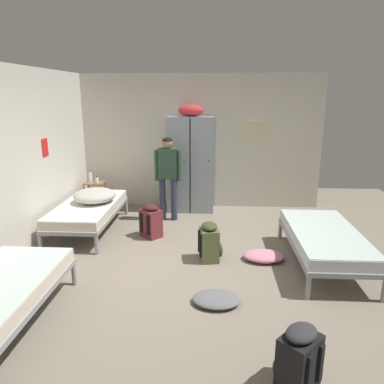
{
  "coord_description": "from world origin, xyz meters",
  "views": [
    {
      "loc": [
        0.3,
        -4.62,
        2.27
      ],
      "look_at": [
        0.0,
        0.27,
        0.95
      ],
      "focal_mm": 34.34,
      "sensor_mm": 36.0,
      "label": 1
    }
  ],
  "objects_px": {
    "person_traveler": "(168,171)",
    "water_bottle": "(90,177)",
    "clothes_pile_pink": "(264,256)",
    "shelf_unit": "(95,193)",
    "lotion_bottle": "(97,180)",
    "bedding_heap": "(95,195)",
    "clothes_pile_grey": "(216,299)",
    "backpack_olive": "(210,242)",
    "bed_right": "(325,238)",
    "bed_left_rear": "(88,210)",
    "backpack_maroon": "(151,221)",
    "backpack_black": "(298,359)",
    "locker_bank": "(191,162)"
  },
  "relations": [
    {
      "from": "shelf_unit",
      "to": "clothes_pile_pink",
      "type": "height_order",
      "value": "shelf_unit"
    },
    {
      "from": "bedding_heap",
      "to": "backpack_olive",
      "type": "height_order",
      "value": "bedding_heap"
    },
    {
      "from": "bedding_heap",
      "to": "clothes_pile_pink",
      "type": "distance_m",
      "value": 2.97
    },
    {
      "from": "locker_bank",
      "to": "backpack_black",
      "type": "height_order",
      "value": "locker_bank"
    },
    {
      "from": "clothes_pile_pink",
      "to": "water_bottle",
      "type": "bearing_deg",
      "value": 145.79
    },
    {
      "from": "bed_left_rear",
      "to": "water_bottle",
      "type": "relative_size",
      "value": 8.24
    },
    {
      "from": "lotion_bottle",
      "to": "clothes_pile_pink",
      "type": "distance_m",
      "value": 3.7
    },
    {
      "from": "clothes_pile_pink",
      "to": "bed_left_rear",
      "type": "bearing_deg",
      "value": 160.99
    },
    {
      "from": "bed_right",
      "to": "backpack_olive",
      "type": "relative_size",
      "value": 3.45
    },
    {
      "from": "backpack_black",
      "to": "backpack_olive",
      "type": "bearing_deg",
      "value": 107.49
    },
    {
      "from": "locker_bank",
      "to": "bedding_heap",
      "type": "xyz_separation_m",
      "value": [
        -1.55,
        -1.21,
        -0.37
      ]
    },
    {
      "from": "backpack_olive",
      "to": "clothes_pile_grey",
      "type": "bearing_deg",
      "value": -85.43
    },
    {
      "from": "locker_bank",
      "to": "shelf_unit",
      "type": "height_order",
      "value": "locker_bank"
    },
    {
      "from": "backpack_olive",
      "to": "backpack_maroon",
      "type": "height_order",
      "value": "same"
    },
    {
      "from": "bed_left_rear",
      "to": "backpack_maroon",
      "type": "xyz_separation_m",
      "value": [
        1.1,
        -0.19,
        -0.12
      ]
    },
    {
      "from": "person_traveler",
      "to": "water_bottle",
      "type": "height_order",
      "value": "person_traveler"
    },
    {
      "from": "bedding_heap",
      "to": "person_traveler",
      "type": "height_order",
      "value": "person_traveler"
    },
    {
      "from": "locker_bank",
      "to": "person_traveler",
      "type": "distance_m",
      "value": 0.74
    },
    {
      "from": "backpack_olive",
      "to": "lotion_bottle",
      "type": "bearing_deg",
      "value": 136.73
    },
    {
      "from": "backpack_maroon",
      "to": "clothes_pile_pink",
      "type": "bearing_deg",
      "value": -24.6
    },
    {
      "from": "shelf_unit",
      "to": "bed_left_rear",
      "type": "bearing_deg",
      "value": -77.74
    },
    {
      "from": "locker_bank",
      "to": "bed_left_rear",
      "type": "xyz_separation_m",
      "value": [
        -1.65,
        -1.3,
        -0.59
      ]
    },
    {
      "from": "clothes_pile_grey",
      "to": "shelf_unit",
      "type": "bearing_deg",
      "value": 126.38
    },
    {
      "from": "bed_left_rear",
      "to": "water_bottle",
      "type": "xyz_separation_m",
      "value": [
        -0.33,
        1.17,
        0.29
      ]
    },
    {
      "from": "lotion_bottle",
      "to": "clothes_pile_pink",
      "type": "bearing_deg",
      "value": -34.76
    },
    {
      "from": "bed_left_rear",
      "to": "bedding_heap",
      "type": "height_order",
      "value": "bedding_heap"
    },
    {
      "from": "bed_left_rear",
      "to": "lotion_bottle",
      "type": "relative_size",
      "value": 12.99
    },
    {
      "from": "lotion_bottle",
      "to": "backpack_black",
      "type": "xyz_separation_m",
      "value": [
        2.96,
        -4.4,
        -0.37
      ]
    },
    {
      "from": "bed_right",
      "to": "backpack_black",
      "type": "bearing_deg",
      "value": -110.26
    },
    {
      "from": "clothes_pile_pink",
      "to": "backpack_maroon",
      "type": "bearing_deg",
      "value": 155.4
    },
    {
      "from": "person_traveler",
      "to": "water_bottle",
      "type": "xyz_separation_m",
      "value": [
        -1.61,
        0.51,
        -0.24
      ]
    },
    {
      "from": "bed_right",
      "to": "locker_bank",
      "type": "bearing_deg",
      "value": 129.83
    },
    {
      "from": "backpack_olive",
      "to": "clothes_pile_grey",
      "type": "xyz_separation_m",
      "value": [
        0.09,
        -1.11,
        -0.21
      ]
    },
    {
      "from": "person_traveler",
      "to": "lotion_bottle",
      "type": "relative_size",
      "value": 10.41
    },
    {
      "from": "person_traveler",
      "to": "clothes_pile_pink",
      "type": "distance_m",
      "value": 2.41
    },
    {
      "from": "bed_left_rear",
      "to": "clothes_pile_grey",
      "type": "bearing_deg",
      "value": -44.45
    },
    {
      "from": "lotion_bottle",
      "to": "clothes_pile_pink",
      "type": "xyz_separation_m",
      "value": [
        3.0,
        -2.08,
        -0.57
      ]
    },
    {
      "from": "shelf_unit",
      "to": "clothes_pile_pink",
      "type": "bearing_deg",
      "value": -34.65
    },
    {
      "from": "clothes_pile_pink",
      "to": "backpack_olive",
      "type": "bearing_deg",
      "value": -177.65
    },
    {
      "from": "lotion_bottle",
      "to": "backpack_maroon",
      "type": "relative_size",
      "value": 0.27
    },
    {
      "from": "person_traveler",
      "to": "clothes_pile_grey",
      "type": "xyz_separation_m",
      "value": [
        0.88,
        -2.78,
        -0.87
      ]
    },
    {
      "from": "bed_left_rear",
      "to": "bedding_heap",
      "type": "bearing_deg",
      "value": 41.22
    },
    {
      "from": "locker_bank",
      "to": "clothes_pile_pink",
      "type": "bearing_deg",
      "value": -62.8
    },
    {
      "from": "lotion_bottle",
      "to": "bedding_heap",
      "type": "bearing_deg",
      "value": -74.64
    },
    {
      "from": "backpack_black",
      "to": "bed_left_rear",
      "type": "bearing_deg",
      "value": 130.27
    },
    {
      "from": "backpack_black",
      "to": "backpack_maroon",
      "type": "bearing_deg",
      "value": 118.47
    },
    {
      "from": "bed_right",
      "to": "backpack_olive",
      "type": "xyz_separation_m",
      "value": [
        -1.55,
        0.04,
        -0.12
      ]
    },
    {
      "from": "shelf_unit",
      "to": "backpack_olive",
      "type": "distance_m",
      "value": 3.16
    },
    {
      "from": "shelf_unit",
      "to": "water_bottle",
      "type": "bearing_deg",
      "value": 165.96
    },
    {
      "from": "bed_right",
      "to": "backpack_maroon",
      "type": "height_order",
      "value": "backpack_maroon"
    }
  ]
}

